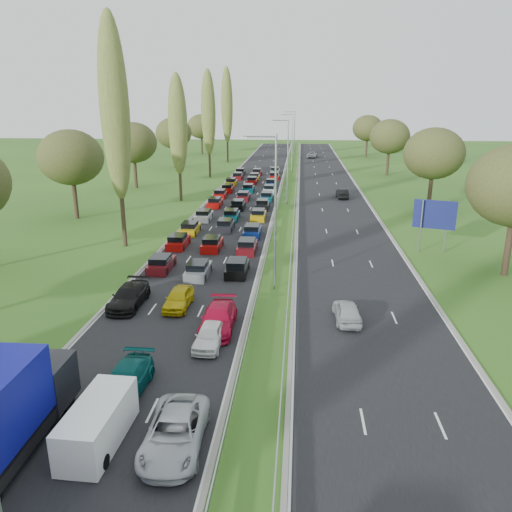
# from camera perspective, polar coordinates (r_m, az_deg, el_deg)

# --- Properties ---
(ground) EXTENTS (260.00, 260.00, 0.00)m
(ground) POSITION_cam_1_polar(r_m,az_deg,el_deg) (75.55, 3.59, 6.28)
(ground) COLOR #2B561B
(ground) RESTS_ON ground
(near_carriageway) EXTENTS (10.50, 215.00, 0.04)m
(near_carriageway) POSITION_cam_1_polar(r_m,az_deg,el_deg) (78.46, -1.32, 6.71)
(near_carriageway) COLOR black
(near_carriageway) RESTS_ON ground
(far_carriageway) EXTENTS (10.50, 215.00, 0.04)m
(far_carriageway) POSITION_cam_1_polar(r_m,az_deg,el_deg) (78.15, 8.63, 6.48)
(far_carriageway) COLOR black
(far_carriageway) RESTS_ON ground
(central_reservation) EXTENTS (2.36, 215.00, 0.32)m
(central_reservation) POSITION_cam_1_polar(r_m,az_deg,el_deg) (77.91, 3.65, 7.02)
(central_reservation) COLOR gray
(central_reservation) RESTS_ON ground
(lamp_columns) EXTENTS (0.18, 140.18, 12.00)m
(lamp_columns) POSITION_cam_1_polar(r_m,az_deg,el_deg) (72.68, 3.64, 10.63)
(lamp_columns) COLOR gray
(lamp_columns) RESTS_ON ground
(poplar_row) EXTENTS (2.80, 127.80, 22.44)m
(poplar_row) POSITION_cam_1_polar(r_m,az_deg,el_deg) (64.87, -11.30, 15.23)
(poplar_row) COLOR #2D2116
(poplar_row) RESTS_ON ground
(woodland_left) EXTENTS (8.00, 166.00, 11.10)m
(woodland_left) POSITION_cam_1_polar(r_m,az_deg,el_deg) (63.80, -21.69, 10.10)
(woodland_left) COLOR #2D2116
(woodland_left) RESTS_ON ground
(woodland_right) EXTENTS (8.00, 153.00, 11.10)m
(woodland_right) POSITION_cam_1_polar(r_m,az_deg,el_deg) (63.72, 21.48, 10.12)
(woodland_right) COLOR #2D2116
(woodland_right) RESTS_ON ground
(traffic_queue_fill) EXTENTS (9.08, 68.91, 0.80)m
(traffic_queue_fill) POSITION_cam_1_polar(r_m,az_deg,el_deg) (73.26, -1.77, 6.31)
(traffic_queue_fill) COLOR #590F14
(traffic_queue_fill) RESTS_ON ground
(near_car_3) EXTENTS (2.14, 5.13, 1.48)m
(near_car_3) POSITION_cam_1_polar(r_m,az_deg,el_deg) (37.35, -14.33, -4.47)
(near_car_3) COLOR black
(near_car_3) RESTS_ON near_carriageway
(near_car_7) EXTENTS (2.06, 4.89, 1.41)m
(near_car_7) POSITION_cam_1_polar(r_m,az_deg,el_deg) (26.74, -14.71, -13.66)
(near_car_7) COLOR #04494A
(near_car_7) RESTS_ON near_carriageway
(near_car_8) EXTENTS (1.72, 4.15, 1.41)m
(near_car_8) POSITION_cam_1_polar(r_m,az_deg,el_deg) (36.37, -8.84, -4.78)
(near_car_8) COLOR gold
(near_car_8) RESTS_ON near_carriageway
(near_car_10) EXTENTS (2.63, 5.36, 1.46)m
(near_car_10) POSITION_cam_1_polar(r_m,az_deg,el_deg) (22.74, -9.26, -19.27)
(near_car_10) COLOR #AAAEB4
(near_car_10) RESTS_ON near_carriageway
(near_car_11) EXTENTS (2.17, 5.22, 1.51)m
(near_car_11) POSITION_cam_1_polar(r_m,az_deg,el_deg) (32.67, -4.33, -7.13)
(near_car_11) COLOR #AF0A2D
(near_car_11) RESTS_ON near_carriageway
(near_car_12) EXTENTS (1.79, 4.05, 1.35)m
(near_car_12) POSITION_cam_1_polar(r_m,az_deg,el_deg) (30.68, -5.30, -8.99)
(near_car_12) COLOR white
(near_car_12) RESTS_ON near_carriageway
(far_car_0) EXTENTS (1.87, 4.19, 1.40)m
(far_car_0) POSITION_cam_1_polar(r_m,az_deg,el_deg) (34.35, 10.37, -6.22)
(far_car_0) COLOR #A6ACAF
(far_car_0) RESTS_ON far_carriageway
(far_car_1) EXTENTS (1.77, 4.47, 1.45)m
(far_car_1) POSITION_cam_1_polar(r_m,az_deg,el_deg) (78.79, 9.82, 7.06)
(far_car_1) COLOR black
(far_car_1) RESTS_ON far_carriageway
(far_car_2) EXTENTS (3.09, 5.90, 1.58)m
(far_car_2) POSITION_cam_1_polar(r_m,az_deg,el_deg) (137.73, 6.45, 11.45)
(far_car_2) COLOR gray
(far_car_2) RESTS_ON far_carriageway
(white_van_rear) EXTENTS (1.89, 4.81, 1.94)m
(white_van_rear) POSITION_cam_1_polar(r_m,az_deg,el_deg) (23.71, -17.40, -17.50)
(white_van_rear) COLOR white
(white_van_rear) RESTS_ON near_carriageway
(direction_sign) EXTENTS (3.85, 1.30, 5.20)m
(direction_sign) POSITION_cam_1_polar(r_m,az_deg,el_deg) (51.45, 19.72, 4.23)
(direction_sign) COLOR gray
(direction_sign) RESTS_ON ground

